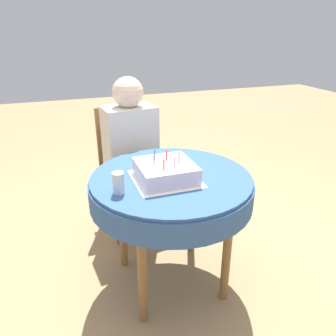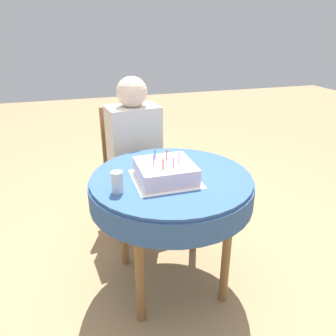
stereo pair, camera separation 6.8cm
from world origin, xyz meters
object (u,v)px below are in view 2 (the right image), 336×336
at_px(chair, 132,165).
at_px(birthday_cake, 165,171).
at_px(drinking_glass, 117,182).
at_px(person, 135,142).

bearing_deg(chair, birthday_cake, -94.00).
relative_size(chair, drinking_glass, 8.52).
distance_m(chair, birthday_cake, 0.86).
distance_m(birthday_cake, drinking_glass, 0.28).
xyz_separation_m(person, drinking_glass, (-0.25, -0.78, 0.08)).
xyz_separation_m(chair, person, (0.01, -0.10, 0.22)).
height_order(person, drinking_glass, person).
bearing_deg(drinking_glass, person, 72.43).
relative_size(chair, birthday_cake, 3.20).
bearing_deg(person, chair, 90.00).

